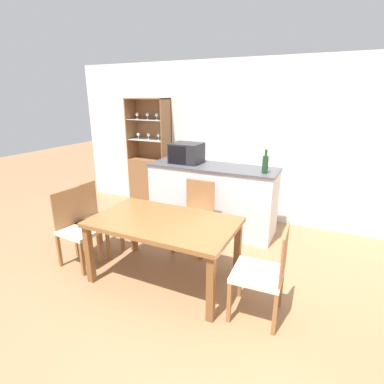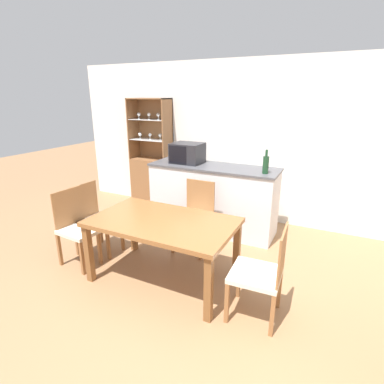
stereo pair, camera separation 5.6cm
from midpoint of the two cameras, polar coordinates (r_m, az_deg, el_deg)
ground_plane at (r=3.14m, az=-2.86°, el=-21.60°), size 18.00×18.00×0.00m
wall_back at (r=4.95m, az=11.61°, el=9.14°), size 6.80×0.06×2.55m
kitchen_counter at (r=4.58m, az=3.48°, el=-1.14°), size 1.92×0.63×1.01m
display_cabinet at (r=5.66m, az=-8.16°, el=3.32°), size 0.75×0.36×1.96m
dining_table at (r=3.28m, az=-5.88°, el=-6.67°), size 1.56×0.93×0.72m
dining_chair_head_far at (r=4.00m, az=0.17°, el=-4.64°), size 0.45×0.45×0.92m
dining_chair_side_right_near at (r=2.89m, az=12.85°, el=-14.73°), size 0.47×0.47×0.92m
dining_chair_side_left_far at (r=4.10m, az=-18.36°, el=-5.04°), size 0.47×0.47×0.92m
dining_chair_side_left_near at (r=3.93m, az=-21.11°, el=-6.39°), size 0.48×0.48×0.92m
microwave at (r=4.62m, az=-1.41°, el=7.44°), size 0.46×0.40×0.30m
wine_bottle at (r=4.09m, az=13.40°, el=5.21°), size 0.08×0.08×0.32m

